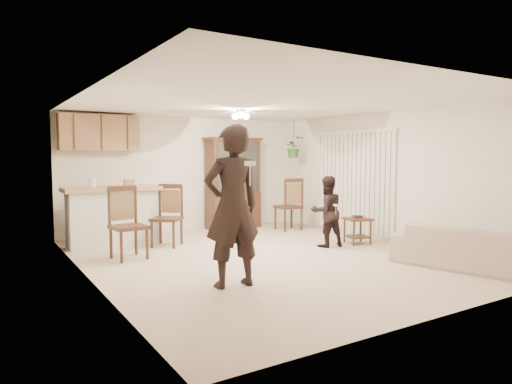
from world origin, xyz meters
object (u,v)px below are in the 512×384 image
chair_hutch_right (288,215)px  chair_hutch_left (167,229)px  chair_bar (129,239)px  sofa (471,244)px  child (327,210)px  adult (232,216)px  china_hutch (233,184)px  side_table (357,230)px

chair_hutch_right → chair_hutch_left: bearing=11.1°
chair_bar → sofa: bearing=-45.5°
chair_hutch_right → sofa: bearing=97.3°
chair_bar → chair_hutch_left: bearing=30.7°
child → chair_bar: 3.49m
adult → chair_bar: bearing=-70.1°
adult → chair_hutch_left: adult is taller
child → chair_hutch_left: size_ratio=1.20×
chair_hutch_left → chair_bar: bearing=-100.3°
adult → child: bearing=-150.3°
sofa → child: (-0.72, 2.37, 0.31)m
china_hutch → chair_hutch_right: size_ratio=1.77×
chair_hutch_left → sofa: bearing=-9.1°
china_hutch → chair_bar: china_hutch is taller
child → adult: bearing=35.4°
adult → sofa: bearing=166.3°
chair_bar → chair_hutch_right: 4.01m
child → chair_hutch_left: child is taller
china_hutch → side_table: size_ratio=3.82×
china_hutch → side_table: 3.16m
side_table → chair_hutch_left: bearing=151.7°
sofa → side_table: bearing=-13.9°
child → chair_bar: bearing=-6.0°
sofa → adult: (-3.40, 1.04, 0.53)m
child → china_hutch: bearing=-72.8°
sofa → chair_hutch_right: 4.29m
china_hutch → chair_hutch_right: bearing=-44.2°
side_table → chair_hutch_left: size_ratio=0.48×
side_table → china_hutch: bearing=110.6°
sofa → adult: bearing=58.2°
sofa → china_hutch: size_ratio=0.91×
adult → chair_hutch_right: (3.21, 3.25, -0.57)m
sofa → chair_bar: bearing=36.4°
chair_hutch_left → chair_hutch_right: 3.00m
child → chair_hutch_right: size_ratio=1.16×
adult → side_table: size_ratio=3.34×
adult → china_hutch: china_hutch is taller
chair_hutch_right → adult: bearing=50.1°
adult → chair_hutch_left: bearing=-91.3°
china_hutch → chair_hutch_left: 2.47m
child → side_table: size_ratio=2.50×
chair_bar → chair_hutch_right: bearing=7.9°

